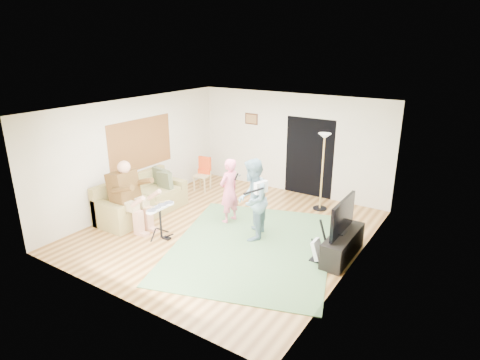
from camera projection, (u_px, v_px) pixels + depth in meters
The scene contains 19 objects.
floor at pixel (228, 230), 8.84m from camera, with size 6.00×6.00×0.00m, color brown.
walls at pixel (228, 172), 8.41m from camera, with size 5.50×6.00×2.70m, color beige, non-canonical shape.
ceiling at pixel (227, 108), 7.97m from camera, with size 6.00×6.00×0.00m, color white.
window_blinds at pixel (141, 144), 9.91m from camera, with size 2.05×2.05×0.00m, color #965D2E.
doorway at pixel (309, 158), 10.59m from camera, with size 2.10×2.10×0.00m, color black.
picture_frame at pixel (251, 119), 11.24m from camera, with size 0.42×0.03×0.32m, color #3F2314.
area_rug at pixel (252, 246), 8.16m from camera, with size 3.09×3.88×0.02m, color #4E7547.
sofa at pixel (140, 202), 9.61m from camera, with size 0.92×2.24×0.91m.
drummer at pixel (131, 203), 8.77m from camera, with size 1.00×0.56×1.54m.
drum_kit at pixel (161, 223), 8.42m from camera, with size 0.40×0.72×0.74m.
singer at pixel (229, 191), 9.05m from camera, with size 0.55×0.36×1.51m, color #F36987.
microphone at pixel (236, 177), 8.83m from camera, with size 0.06×0.06×0.24m, color black, non-canonical shape.
guitarist at pixel (252, 200), 8.25m from camera, with size 0.84×0.65×1.72m, color #6E92A1.
guitar_held at pixel (261, 187), 8.04m from camera, with size 0.12×0.60×0.26m, color white, non-canonical shape.
guitar_spare at pixel (318, 250), 7.51m from camera, with size 0.31×0.28×0.87m.
torchiere_lamp at pixel (323, 158), 9.56m from camera, with size 0.34×0.34×1.92m.
dining_chair at pixel (203, 178), 11.22m from camera, with size 0.44×0.46×0.92m.
tv_cabinet at pixel (343, 245), 7.66m from camera, with size 0.40×1.40×0.50m, color black.
television at pixel (343, 216), 7.50m from camera, with size 0.06×1.14×0.66m, color black.
Camera 1 is at (4.58, -6.57, 3.91)m, focal length 30.00 mm.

